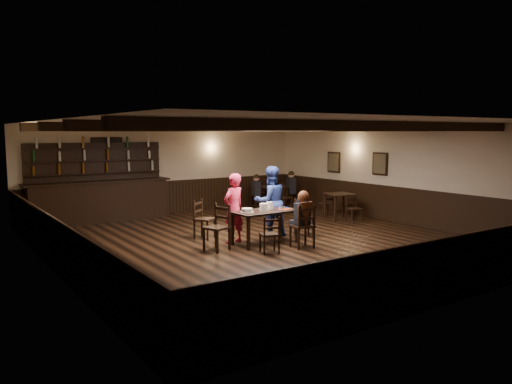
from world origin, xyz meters
TOP-DOWN VIEW (x-y plane):
  - ground at (0.00, 0.00)m, footprint 10.00×10.00m
  - room_shell at (0.01, 0.04)m, footprint 9.02×10.02m
  - dining_table at (-0.04, -0.24)m, footprint 1.50×0.79m
  - chair_near_left at (-0.49, -1.06)m, footprint 0.46×0.44m
  - chair_near_right at (0.38, -1.09)m, footprint 0.50×0.49m
  - chair_end_left at (-1.19, -0.18)m, footprint 0.55×0.56m
  - chair_end_right at (1.11, -0.09)m, footprint 0.53×0.55m
  - chair_far_pushed at (-0.93, 1.10)m, footprint 0.58×0.57m
  - woman_pink at (-0.58, 0.23)m, footprint 0.66×0.52m
  - man_blue at (0.55, 0.38)m, footprint 0.91×0.77m
  - seated_person at (0.40, -1.03)m, footprint 0.33×0.50m
  - cake at (-0.52, -0.23)m, footprint 0.29×0.29m
  - plate_stack_a at (-0.13, -0.30)m, footprint 0.19×0.19m
  - plate_stack_b at (0.12, -0.18)m, footprint 0.15×0.15m
  - tea_light at (-0.04, -0.12)m, footprint 0.05×0.05m
  - salt_shaker at (0.29, -0.35)m, footprint 0.04×0.04m
  - pepper_shaker at (0.38, -0.32)m, footprint 0.03×0.03m
  - drink_glass at (0.25, -0.10)m, footprint 0.06×0.06m
  - menu_red at (0.45, -0.30)m, footprint 0.40×0.35m
  - menu_blue at (0.54, -0.14)m, footprint 0.31×0.27m
  - bar_counter at (-2.25, 4.72)m, footprint 3.98×0.70m
  - back_table_a at (3.54, 1.14)m, footprint 0.87×0.87m
  - back_table_b at (3.05, 3.82)m, footprint 1.01×1.01m
  - bg_patron_left at (2.44, 3.77)m, footprint 0.29×0.38m
  - bg_patron_right at (3.81, 3.73)m, footprint 0.32×0.41m

SIDE VIEW (x-z plane):
  - ground at x=0.00m, z-range 0.00..0.00m
  - chair_near_left at x=-0.49m, z-range 0.07..0.85m
  - chair_end_right at x=1.11m, z-range 0.08..0.98m
  - chair_far_pushed at x=-0.93m, z-range 0.08..0.99m
  - chair_near_right at x=0.38m, z-range 0.08..1.03m
  - chair_end_left at x=-1.19m, z-range 0.08..1.06m
  - back_table_a at x=3.54m, z-range 0.27..1.02m
  - back_table_b at x=3.05m, z-range 0.28..1.03m
  - dining_table at x=-0.04m, z-range 0.29..1.04m
  - bar_counter at x=-2.25m, z-range -0.37..1.83m
  - menu_red at x=0.45m, z-range 0.75..0.76m
  - menu_blue at x=0.54m, z-range 0.75..0.76m
  - tea_light at x=-0.04m, z-range 0.75..0.80m
  - woman_pink at x=-0.58m, z-range 0.00..1.58m
  - pepper_shaker at x=0.38m, z-range 0.75..0.83m
  - cake at x=-0.52m, z-range 0.75..0.84m
  - salt_shaker at x=0.29m, z-range 0.75..0.84m
  - drink_glass at x=0.25m, z-range 0.75..0.85m
  - bg_patron_left at x=2.44m, z-range 0.46..1.17m
  - seated_person at x=0.40m, z-range 0.42..1.23m
  - plate_stack_b at x=0.12m, z-range 0.75..0.93m
  - plate_stack_a at x=-0.13m, z-range 0.75..0.93m
  - bg_patron_right at x=3.81m, z-range 0.47..1.22m
  - man_blue at x=0.55m, z-range 0.00..1.69m
  - room_shell at x=0.01m, z-range 0.39..3.10m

